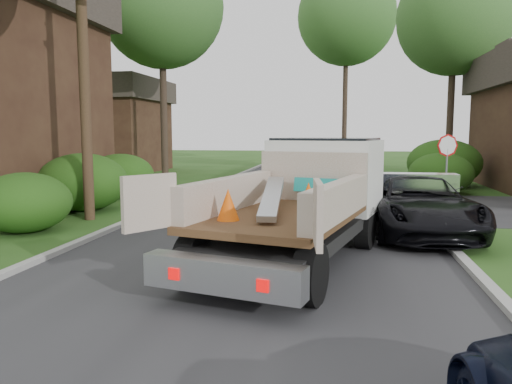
{
  "coord_description": "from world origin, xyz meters",
  "views": [
    {
      "loc": [
        1.67,
        -8.38,
        2.54
      ],
      "look_at": [
        -0.16,
        2.61,
        1.2
      ],
      "focal_mm": 35.0,
      "sensor_mm": 36.0,
      "label": 1
    }
  ],
  "objects_px": {
    "stop_sign": "(447,155)",
    "tree_center_far": "(347,16)",
    "tree_right_far": "(455,18)",
    "house_left_far": "(102,124)",
    "tree_left_far": "(161,6)",
    "black_pickup": "(416,205)",
    "utility_pole": "(83,37)",
    "flatbed_truck": "(310,192)"
  },
  "relations": [
    {
      "from": "stop_sign",
      "to": "tree_center_far",
      "type": "bearing_deg",
      "value": 98.66
    },
    {
      "from": "tree_right_far",
      "to": "house_left_far",
      "type": "bearing_deg",
      "value": 174.56
    },
    {
      "from": "tree_left_far",
      "to": "black_pickup",
      "type": "bearing_deg",
      "value": -48.39
    },
    {
      "from": "stop_sign",
      "to": "black_pickup",
      "type": "relative_size",
      "value": 0.47
    },
    {
      "from": "utility_pole",
      "to": "tree_left_far",
      "type": "relative_size",
      "value": 0.82
    },
    {
      "from": "tree_left_far",
      "to": "utility_pole",
      "type": "bearing_deg",
      "value": -80.46
    },
    {
      "from": "house_left_far",
      "to": "flatbed_truck",
      "type": "relative_size",
      "value": 1.11
    },
    {
      "from": "house_left_far",
      "to": "tree_center_far",
      "type": "bearing_deg",
      "value": 27.3
    },
    {
      "from": "stop_sign",
      "to": "tree_center_far",
      "type": "xyz_separation_m",
      "value": [
        -3.2,
        21.0,
        9.2
      ]
    },
    {
      "from": "black_pickup",
      "to": "flatbed_truck",
      "type": "bearing_deg",
      "value": -140.17
    },
    {
      "from": "black_pickup",
      "to": "utility_pole",
      "type": "bearing_deg",
      "value": 171.62
    },
    {
      "from": "stop_sign",
      "to": "black_pickup",
      "type": "height_order",
      "value": "stop_sign"
    },
    {
      "from": "stop_sign",
      "to": "tree_center_far",
      "type": "distance_m",
      "value": 23.15
    },
    {
      "from": "stop_sign",
      "to": "tree_left_far",
      "type": "bearing_deg",
      "value": 147.79
    },
    {
      "from": "house_left_far",
      "to": "tree_left_far",
      "type": "bearing_deg",
      "value": -39.81
    },
    {
      "from": "house_left_far",
      "to": "tree_center_far",
      "type": "relative_size",
      "value": 0.52
    },
    {
      "from": "flatbed_truck",
      "to": "tree_right_far",
      "type": "bearing_deg",
      "value": 84.58
    },
    {
      "from": "black_pickup",
      "to": "house_left_far",
      "type": "bearing_deg",
      "value": 128.99
    },
    {
      "from": "stop_sign",
      "to": "tree_left_far",
      "type": "distance_m",
      "value": 16.65
    },
    {
      "from": "tree_center_far",
      "to": "black_pickup",
      "type": "bearing_deg",
      "value": -86.4
    },
    {
      "from": "utility_pole",
      "to": "tree_left_far",
      "type": "distance_m",
      "value": 12.77
    },
    {
      "from": "tree_center_far",
      "to": "tree_right_far",
      "type": "bearing_deg",
      "value": -61.19
    },
    {
      "from": "tree_left_far",
      "to": "flatbed_truck",
      "type": "relative_size",
      "value": 1.79
    },
    {
      "from": "house_left_far",
      "to": "tree_left_far",
      "type": "relative_size",
      "value": 0.62
    },
    {
      "from": "tree_left_far",
      "to": "flatbed_truck",
      "type": "bearing_deg",
      "value": -60.27
    },
    {
      "from": "tree_right_far",
      "to": "flatbed_truck",
      "type": "bearing_deg",
      "value": -109.58
    },
    {
      "from": "tree_left_far",
      "to": "stop_sign",
      "type": "bearing_deg",
      "value": -32.21
    },
    {
      "from": "house_left_far",
      "to": "black_pickup",
      "type": "xyz_separation_m",
      "value": [
        17.1,
        -17.5,
        -2.32
      ]
    },
    {
      "from": "stop_sign",
      "to": "house_left_far",
      "type": "relative_size",
      "value": 0.33
    },
    {
      "from": "tree_left_far",
      "to": "flatbed_truck",
      "type": "distance_m",
      "value": 18.93
    },
    {
      "from": "house_left_far",
      "to": "utility_pole",
      "type": "bearing_deg",
      "value": -64.77
    },
    {
      "from": "stop_sign",
      "to": "utility_pole",
      "type": "height_order",
      "value": "utility_pole"
    },
    {
      "from": "utility_pole",
      "to": "house_left_far",
      "type": "distance_m",
      "value": 18.93
    },
    {
      "from": "utility_pole",
      "to": "tree_center_far",
      "type": "distance_m",
      "value": 26.75
    },
    {
      "from": "utility_pole",
      "to": "tree_left_far",
      "type": "height_order",
      "value": "tree_left_far"
    },
    {
      "from": "tree_center_far",
      "to": "black_pickup",
      "type": "xyz_separation_m",
      "value": [
        1.6,
        -25.5,
        -10.25
      ]
    },
    {
      "from": "utility_pole",
      "to": "tree_right_far",
      "type": "height_order",
      "value": "tree_right_far"
    },
    {
      "from": "tree_center_far",
      "to": "tree_left_far",
      "type": "bearing_deg",
      "value": -126.16
    },
    {
      "from": "tree_center_far",
      "to": "black_pickup",
      "type": "height_order",
      "value": "tree_center_far"
    },
    {
      "from": "tree_right_far",
      "to": "black_pickup",
      "type": "bearing_deg",
      "value": -104.11
    },
    {
      "from": "flatbed_truck",
      "to": "black_pickup",
      "type": "xyz_separation_m",
      "value": [
        2.52,
        2.53,
        -0.58
      ]
    },
    {
      "from": "stop_sign",
      "to": "black_pickup",
      "type": "xyz_separation_m",
      "value": [
        -1.6,
        -4.5,
        -1.05
      ]
    }
  ]
}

